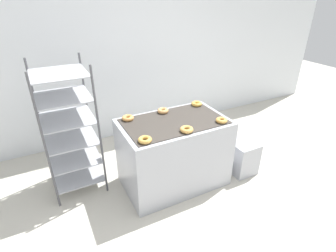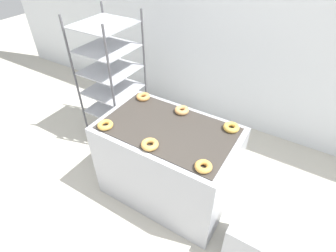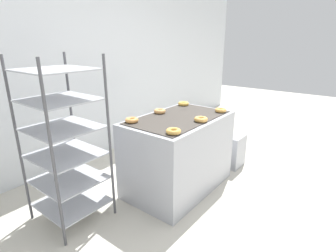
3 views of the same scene
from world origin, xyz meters
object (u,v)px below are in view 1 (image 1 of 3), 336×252
at_px(fryer_machine, 174,153).
at_px(donut_near_right, 222,120).
at_px(baking_rack_cart, 69,129).
at_px(donut_near_left, 145,140).
at_px(glaze_bin, 241,157).
at_px(donut_far_left, 128,118).
at_px(donut_near_center, 187,129).
at_px(donut_far_center, 163,111).
at_px(donut_far_right, 197,104).

bearing_deg(fryer_machine, donut_near_right, -29.97).
height_order(baking_rack_cart, donut_near_left, baking_rack_cart).
distance_m(fryer_machine, glaze_bin, 0.94).
height_order(fryer_machine, donut_near_left, donut_near_left).
distance_m(glaze_bin, donut_far_left, 1.57).
height_order(donut_near_center, donut_near_right, donut_near_center).
xyz_separation_m(fryer_machine, donut_far_center, (-0.01, 0.26, 0.45)).
xyz_separation_m(baking_rack_cart, donut_near_center, (1.07, -0.76, 0.09)).
relative_size(fryer_machine, donut_near_right, 9.46).
distance_m(baking_rack_cart, donut_far_left, 0.66).
bearing_deg(baking_rack_cart, donut_far_center, -12.35).
xyz_separation_m(donut_near_left, donut_near_center, (0.47, -0.00, 0.00)).
relative_size(donut_near_left, donut_near_center, 0.97).
distance_m(donut_near_center, donut_far_right, 0.70).
distance_m(fryer_machine, donut_far_right, 0.69).
relative_size(donut_near_right, donut_far_left, 0.95).
bearing_deg(glaze_bin, donut_near_center, -175.73).
distance_m(donut_near_left, donut_far_center, 0.69).
bearing_deg(baking_rack_cart, donut_far_left, -20.18).
xyz_separation_m(donut_far_center, donut_far_right, (0.47, 0.00, -0.00)).
relative_size(fryer_machine, donut_near_center, 8.69).
bearing_deg(donut_near_left, baking_rack_cart, 128.42).
height_order(baking_rack_cart, donut_far_center, baking_rack_cart).
distance_m(donut_near_right, donut_far_center, 0.70).
xyz_separation_m(donut_near_left, donut_far_left, (0.01, 0.53, 0.00)).
relative_size(donut_far_left, donut_far_center, 1.01).
distance_m(donut_far_left, donut_far_center, 0.44).
distance_m(donut_near_right, donut_far_left, 1.04).
xyz_separation_m(baking_rack_cart, donut_far_right, (1.53, -0.23, 0.09)).
bearing_deg(fryer_machine, donut_far_left, 149.43).
bearing_deg(donut_near_center, baking_rack_cart, 144.44).
bearing_deg(glaze_bin, donut_near_left, -177.39).
distance_m(fryer_machine, donut_far_center, 0.52).
distance_m(donut_near_center, donut_far_center, 0.53).
bearing_deg(donut_near_center, donut_far_left, 130.06).
relative_size(donut_far_left, donut_far_right, 0.99).
height_order(donut_far_center, donut_far_right, donut_far_center).
relative_size(donut_near_right, donut_far_center, 0.96).
xyz_separation_m(donut_near_right, donut_far_center, (-0.46, 0.52, 0.00)).
xyz_separation_m(donut_far_left, donut_far_center, (0.44, -0.00, 0.00)).
height_order(donut_near_left, donut_near_right, same).
distance_m(donut_near_center, donut_near_right, 0.45).
bearing_deg(donut_far_right, baking_rack_cart, 171.44).
bearing_deg(baking_rack_cart, donut_near_center, -35.56).
xyz_separation_m(fryer_machine, donut_far_left, (-0.45, 0.26, 0.45)).
bearing_deg(donut_far_right, donut_near_right, -91.08).
distance_m(donut_far_left, donut_far_right, 0.91).
bearing_deg(donut_far_center, donut_near_left, -130.60).
relative_size(glaze_bin, donut_near_left, 3.21).
relative_size(donut_near_center, donut_far_right, 1.03).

